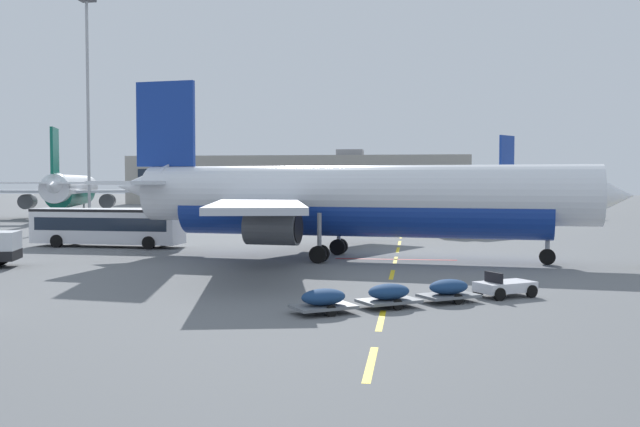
% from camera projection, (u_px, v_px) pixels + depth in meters
% --- Properties ---
extents(apron_paint_markings, '(8.00, 95.76, 0.01)m').
position_uv_depth(apron_paint_markings, '(400.00, 240.00, 62.16)').
color(apron_paint_markings, yellow).
rests_on(apron_paint_markings, ground).
extents(airliner_foreground, '(34.81, 34.33, 12.20)m').
position_uv_depth(airliner_foreground, '(350.00, 200.00, 46.90)').
color(airliner_foreground, white).
rests_on(airliner_foreground, ground).
extents(airliner_mid_left, '(31.16, 33.43, 12.77)m').
position_uv_depth(airliner_mid_left, '(463.00, 188.00, 108.63)').
color(airliner_mid_left, white).
rests_on(airliner_mid_left, ground).
extents(airliner_far_center, '(32.05, 33.16, 11.89)m').
position_uv_depth(airliner_far_center, '(72.00, 190.00, 102.73)').
color(airliner_far_center, white).
rests_on(airliner_far_center, ground).
extents(apron_shuttle_bus, '(12.18, 3.60, 3.00)m').
position_uv_depth(apron_shuttle_bus, '(108.00, 225.00, 55.69)').
color(apron_shuttle_bus, silver).
rests_on(apron_shuttle_bus, ground).
extents(fuel_service_truck, '(6.46, 6.82, 3.14)m').
position_uv_depth(fuel_service_truck, '(471.00, 218.00, 66.83)').
color(fuel_service_truck, black).
rests_on(fuel_service_truck, ground).
extents(baggage_train, '(10.43, 7.70, 1.14)m').
position_uv_depth(baggage_train, '(420.00, 292.00, 29.67)').
color(baggage_train, silver).
rests_on(baggage_train, ground).
extents(apron_light_mast_near, '(1.80, 1.80, 27.45)m').
position_uv_depth(apron_light_mast_near, '(88.00, 85.00, 86.16)').
color(apron_light_mast_near, slate).
rests_on(apron_light_mast_near, ground).
extents(terminal_satellite, '(75.57, 23.59, 12.31)m').
position_uv_depth(terminal_satellite, '(301.00, 180.00, 164.10)').
color(terminal_satellite, '#9E998E').
rests_on(terminal_satellite, ground).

